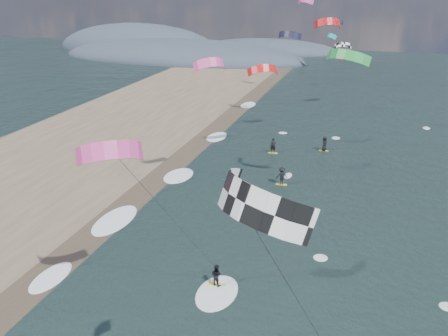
% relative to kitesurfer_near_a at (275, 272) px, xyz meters
% --- Properties ---
extents(wet_sand_strip, '(3.00, 240.00, 0.00)m').
position_rel_kitesurfer_near_a_xyz_m(wet_sand_strip, '(-17.90, 14.58, -10.23)').
color(wet_sand_strip, '#382D23').
rests_on(wet_sand_strip, ground).
extents(coastal_hills, '(80.00, 41.00, 15.00)m').
position_rel_kitesurfer_near_a_xyz_m(coastal_hills, '(-50.74, 112.45, -10.23)').
color(coastal_hills, '#3D4756').
rests_on(coastal_hills, ground).
extents(kitesurfer_near_a, '(7.52, 9.09, 14.30)m').
position_rel_kitesurfer_near_a_xyz_m(kitesurfer_near_a, '(0.00, 0.00, 0.00)').
color(kitesurfer_near_a, yellow).
rests_on(kitesurfer_near_a, ground).
extents(kitesurfer_near_b, '(6.90, 8.87, 12.26)m').
position_rel_kitesurfer_near_a_xyz_m(kitesurfer_near_b, '(-8.60, 8.87, -2.74)').
color(kitesurfer_near_b, yellow).
rests_on(kitesurfer_near_b, ground).
extents(far_kitesurfers, '(6.69, 12.71, 1.83)m').
position_rel_kitesurfer_near_a_xyz_m(far_kitesurfers, '(-5.27, 36.64, -9.32)').
color(far_kitesurfers, yellow).
rests_on(far_kitesurfers, ground).
extents(bg_kite_field, '(14.22, 72.81, 8.86)m').
position_rel_kitesurfer_near_a_xyz_m(bg_kite_field, '(-6.24, 57.45, 1.23)').
color(bg_kite_field, green).
rests_on(bg_kite_field, ground).
extents(shoreline_surf, '(2.40, 79.40, 0.11)m').
position_rel_kitesurfer_near_a_xyz_m(shoreline_surf, '(-16.70, 19.33, -10.23)').
color(shoreline_surf, white).
rests_on(shoreline_surf, ground).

